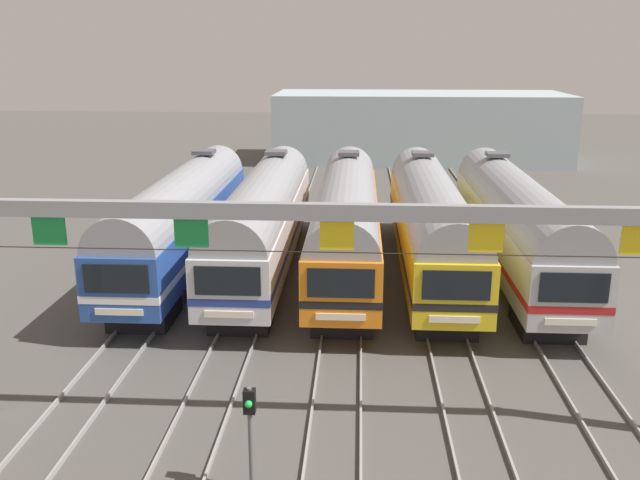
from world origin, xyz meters
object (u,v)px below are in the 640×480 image
object	(u,v)px
commuter_train_stainless	(515,221)
catenary_gantry	(337,250)
commuter_train_blue	(182,216)
commuter_train_orange	(346,218)
yard_signal_mast	(250,419)
commuter_train_silver	(264,217)
commuter_train_yellow	(430,219)

from	to	relation	value
commuter_train_stainless	catenary_gantry	world-z (taller)	catenary_gantry
commuter_train_blue	commuter_train_orange	size ratio (longest dim) A/B	1.00
commuter_train_orange	yard_signal_mast	xyz separation A→B (m)	(-1.93, -16.47, -0.78)
commuter_train_silver	commuter_train_stainless	size ratio (longest dim) A/B	1.00
commuter_train_silver	commuter_train_stainless	distance (m)	11.57
commuter_train_orange	commuter_train_yellow	xyz separation A→B (m)	(3.86, 0.00, 0.00)
commuter_train_orange	catenary_gantry	distance (m)	13.73
commuter_train_silver	catenary_gantry	xyz separation A→B (m)	(3.86, -13.50, 2.53)
commuter_train_yellow	catenary_gantry	world-z (taller)	catenary_gantry
commuter_train_silver	commuter_train_yellow	size ratio (longest dim) A/B	1.00
catenary_gantry	yard_signal_mast	size ratio (longest dim) A/B	7.60
commuter_train_blue	commuter_train_stainless	bearing A→B (deg)	0.00
yard_signal_mast	commuter_train_blue	bearing A→B (deg)	109.36
commuter_train_blue	commuter_train_yellow	xyz separation A→B (m)	(11.57, 0.00, 0.00)
commuter_train_blue	yard_signal_mast	distance (m)	17.47
catenary_gantry	yard_signal_mast	xyz separation A→B (m)	(-1.93, -2.97, -3.31)
commuter_train_silver	catenary_gantry	distance (m)	14.27
commuter_train_silver	commuter_train_yellow	world-z (taller)	same
catenary_gantry	commuter_train_silver	bearing A→B (deg)	105.95
commuter_train_yellow	commuter_train_blue	bearing A→B (deg)	180.00
catenary_gantry	yard_signal_mast	distance (m)	4.85
commuter_train_orange	commuter_train_stainless	xyz separation A→B (m)	(7.72, 0.00, 0.00)
commuter_train_orange	yard_signal_mast	size ratio (longest dim) A/B	6.64
commuter_train_silver	commuter_train_yellow	distance (m)	7.72
commuter_train_yellow	catenary_gantry	xyz separation A→B (m)	(-3.86, -13.50, 2.53)
commuter_train_orange	yard_signal_mast	world-z (taller)	commuter_train_orange
commuter_train_orange	yard_signal_mast	bearing A→B (deg)	-96.68
yard_signal_mast	commuter_train_orange	bearing A→B (deg)	83.32
commuter_train_orange	commuter_train_yellow	world-z (taller)	same
commuter_train_yellow	commuter_train_stainless	xyz separation A→B (m)	(3.86, 0.00, 0.00)
commuter_train_stainless	commuter_train_blue	bearing A→B (deg)	180.00
commuter_train_silver	commuter_train_orange	size ratio (longest dim) A/B	1.00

